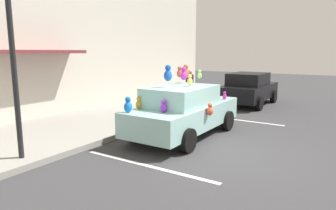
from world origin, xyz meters
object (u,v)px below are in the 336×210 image
Objects in this scene: plush_covered_car at (184,110)px; parked_sedan_behind at (249,89)px; teddy_bear_on_sidewalk at (171,102)px; pedestrian_near_shopfront at (189,89)px; street_lamp_post at (12,48)px.

plush_covered_car reaches higher than parked_sedan_behind.
pedestrian_near_shopfront reaches higher than teddy_bear_on_sidewalk.
teddy_bear_on_sidewalk is 6.79m from street_lamp_post.
street_lamp_post reaches higher than pedestrian_near_shopfront.
street_lamp_post is at bearing -179.80° from teddy_bear_on_sidewalk.
street_lamp_post is 8.17m from pedestrian_near_shopfront.
plush_covered_car is 4.40m from pedestrian_near_shopfront.
pedestrian_near_shopfront reaches higher than parked_sedan_behind.
teddy_bear_on_sidewalk is (2.41, 1.99, -0.28)m from plush_covered_car.
plush_covered_car is at bearing -178.85° from parked_sedan_behind.
teddy_bear_on_sidewalk is at bearing 39.47° from plush_covered_car.
plush_covered_car reaches higher than pedestrian_near_shopfront.
street_lamp_post is 2.48× the size of pedestrian_near_shopfront.
pedestrian_near_shopfront is (3.93, 1.96, 0.10)m from plush_covered_car.
street_lamp_post reaches higher than teddy_bear_on_sidewalk.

